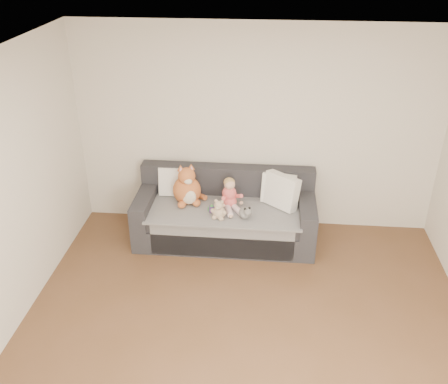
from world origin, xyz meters
name	(u,v)px	position (x,y,z in m)	size (l,w,h in m)	color
room_shell	(248,217)	(0.00, 0.42, 1.30)	(5.00, 5.00, 5.00)	brown
sofa	(225,216)	(-0.34, 2.06, 0.31)	(2.20, 0.94, 0.85)	#26262A
cushion_left	(175,181)	(-1.01, 2.27, 0.66)	(0.40, 0.19, 0.38)	white
cushion_right_back	(279,189)	(0.30, 2.19, 0.66)	(0.44, 0.27, 0.39)	white
cushion_right_front	(281,191)	(0.33, 2.09, 0.68)	(0.47, 0.44, 0.42)	white
toddler	(230,196)	(-0.28, 2.00, 0.63)	(0.29, 0.39, 0.39)	#E3505C
plush_cat	(187,188)	(-0.82, 2.08, 0.67)	(0.43, 0.42, 0.53)	#A95025
teddy_bear	(219,211)	(-0.39, 1.73, 0.57)	(0.19, 0.15, 0.25)	tan
plush_cow	(245,213)	(-0.08, 1.76, 0.55)	(0.15, 0.21, 0.18)	white
sippy_cup	(212,208)	(-0.49, 1.86, 0.53)	(0.10, 0.08, 0.11)	#5B3694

